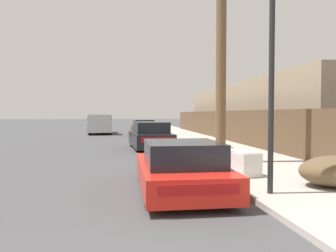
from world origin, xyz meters
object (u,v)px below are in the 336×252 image
parked_sports_car_red (181,169)px  pickup_truck (100,124)px  discarded_fridge (236,162)px  car_parked_mid (150,136)px  street_lamp (272,62)px  utility_pole (221,35)px  car_parked_far (143,128)px

parked_sports_car_red → pickup_truck: (-3.29, 22.57, 0.34)m
discarded_fridge → car_parked_mid: bearing=89.1°
car_parked_mid → street_lamp: bearing=-84.6°
pickup_truck → utility_pole: 19.99m
discarded_fridge → utility_pole: utility_pole is taller
pickup_truck → utility_pole: size_ratio=0.63×
discarded_fridge → parked_sports_car_red: size_ratio=0.43×
car_parked_mid → utility_pole: 7.29m
pickup_truck → utility_pole: utility_pole is taller
car_parked_far → pickup_truck: (-3.66, 3.14, 0.26)m
discarded_fridge → parked_sports_car_red: parked_sports_car_red is taller
discarded_fridge → pickup_truck: 21.65m
car_parked_mid → car_parked_far: bearing=84.6°
parked_sports_car_red → car_parked_far: 19.43m
street_lamp → pickup_truck: bearing=102.3°
street_lamp → utility_pole: bearing=86.4°
car_parked_mid → utility_pole: size_ratio=0.48×
utility_pole → street_lamp: size_ratio=1.79×
utility_pole → car_parked_far: bearing=96.3°
utility_pole → street_lamp: utility_pole is taller
utility_pole → street_lamp: 4.84m
car_parked_mid → utility_pole: utility_pole is taller
discarded_fridge → parked_sports_car_red: 2.47m
car_parked_mid → street_lamp: 10.74m
utility_pole → street_lamp: (-0.29, -4.54, -1.64)m
discarded_fridge → car_parked_mid: size_ratio=0.41×
discarded_fridge → parked_sports_car_red: (-1.91, -1.55, 0.10)m
car_parked_mid → pickup_truck: size_ratio=0.76×
car_parked_far → street_lamp: bearing=-87.6°
pickup_truck → parked_sports_car_red: bearing=96.2°
car_parked_far → pickup_truck: 4.83m
parked_sports_car_red → utility_pole: bearing=60.6°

